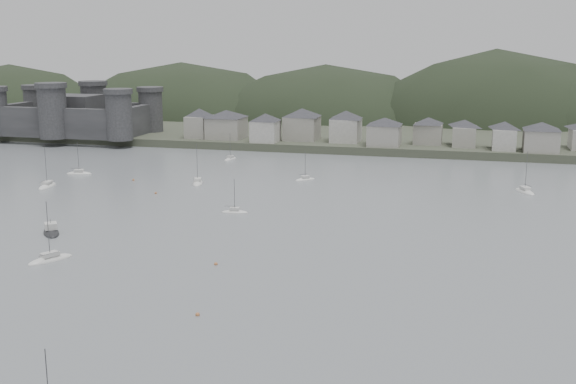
# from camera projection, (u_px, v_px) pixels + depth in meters

# --- Properties ---
(ground) EXTENTS (900.00, 900.00, 0.00)m
(ground) POSITION_uv_depth(u_px,v_px,m) (149.00, 345.00, 96.84)
(ground) COLOR slate
(ground) RESTS_ON ground
(far_shore_land) EXTENTS (900.00, 250.00, 3.00)m
(far_shore_land) POSITION_uv_depth(u_px,v_px,m) (393.00, 117.00, 375.48)
(far_shore_land) COLOR #383D2D
(far_shore_land) RESTS_ON ground
(forested_ridge) EXTENTS (851.55, 103.94, 102.57)m
(forested_ridge) POSITION_uv_depth(u_px,v_px,m) (396.00, 148.00, 352.74)
(forested_ridge) COLOR black
(forested_ridge) RESTS_ON ground
(castle) EXTENTS (66.00, 43.00, 20.00)m
(castle) POSITION_uv_depth(u_px,v_px,m) (75.00, 114.00, 294.45)
(castle) COLOR #2F2F31
(castle) RESTS_ON far_shore_land
(waterfront_town) EXTENTS (451.48, 28.46, 12.92)m
(waterfront_town) POSITION_uv_depth(u_px,v_px,m) (498.00, 132.00, 255.80)
(waterfront_town) COLOR gray
(waterfront_town) RESTS_ON far_shore_land
(moored_fleet) EXTENTS (230.90, 176.11, 13.21)m
(moored_fleet) POSITION_uv_depth(u_px,v_px,m) (220.00, 224.00, 160.08)
(moored_fleet) COLOR silver
(moored_fleet) RESTS_ON ground
(motor_launch_far) EXTENTS (8.07, 9.12, 4.13)m
(motor_launch_far) POSITION_uv_depth(u_px,v_px,m) (51.00, 232.00, 152.98)
(motor_launch_far) COLOR black
(motor_launch_far) RESTS_ON ground
(mooring_buoys) EXTENTS (175.35, 122.55, 0.70)m
(mooring_buoys) POSITION_uv_depth(u_px,v_px,m) (207.00, 248.00, 141.45)
(mooring_buoys) COLOR #AF693A
(mooring_buoys) RESTS_ON ground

